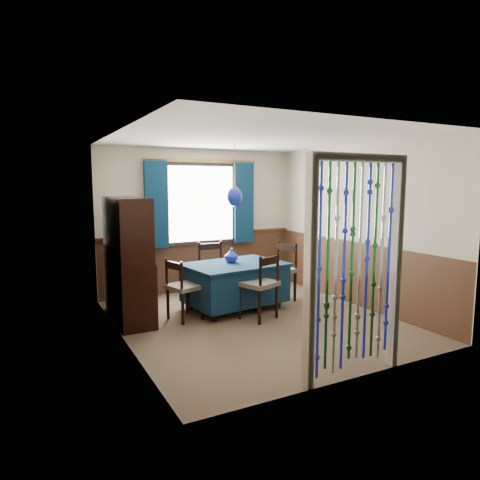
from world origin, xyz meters
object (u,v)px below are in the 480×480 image
dining_table (235,282)px  chair_left (183,287)px  pendant_lamp (235,196)px  vase_table (231,256)px  bowl_shelf (135,237)px  chair_right (280,270)px  sideboard (128,278)px  chair_near (260,284)px  chair_far (214,269)px  vase_sideboard (126,250)px

dining_table → chair_left: size_ratio=1.81×
dining_table → pendant_lamp: bearing=-73.1°
chair_left → pendant_lamp: (0.88, 0.14, 1.25)m
vase_table → bowl_shelf: size_ratio=0.88×
chair_right → sideboard: sideboard is taller
chair_near → chair_far: chair_near is taller
vase_sideboard → pendant_lamp: bearing=-20.2°
chair_near → chair_left: chair_near is taller
dining_table → chair_near: chair_near is taller
chair_right → chair_near: bearing=116.3°
sideboard → pendant_lamp: (1.55, -0.24, 1.12)m
chair_near → pendant_lamp: 1.36m
dining_table → chair_right: size_ratio=1.67×
chair_left → vase_table: 0.97m
chair_far → sideboard: bearing=21.3°
chair_near → pendant_lamp: (-0.09, 0.61, 1.21)m
chair_left → vase_table: bearing=89.7°
chair_right → bowl_shelf: bowl_shelf is taller
chair_near → vase_table: size_ratio=4.73×
sideboard → vase_sideboard: 0.47m
dining_table → bowl_shelf: (-1.49, 0.00, 0.79)m
chair_far → pendant_lamp: (0.04, -0.71, 1.22)m
chair_far → chair_left: (-0.85, -0.85, -0.03)m
sideboard → bowl_shelf: bearing=-74.9°
chair_near → pendant_lamp: pendant_lamp is taller
chair_far → chair_right: 1.10m
chair_left → bowl_shelf: (-0.61, 0.15, 0.73)m
chair_near → chair_right: chair_right is taller
chair_left → chair_near: bearing=48.0°
vase_table → chair_right: bearing=-2.7°
dining_table → vase_sideboard: vase_sideboard is taller
chair_near → bowl_shelf: bearing=137.9°
dining_table → sideboard: (-1.55, 0.24, 0.18)m
chair_near → sideboard: (-1.64, 0.85, 0.10)m
chair_near → vase_table: (-0.09, 0.72, 0.30)m
sideboard → chair_far: bearing=17.9°
chair_right → bowl_shelf: bearing=76.4°
vase_sideboard → dining_table: bearing=-20.2°
chair_left → vase_table: (0.88, 0.25, 0.34)m
dining_table → chair_right: 0.86m
sideboard → bowl_shelf: sideboard is taller
dining_table → sideboard: 1.58m
chair_far → bowl_shelf: bowl_shelf is taller
dining_table → vase_sideboard: 1.68m
chair_near → vase_sideboard: 2.01m
bowl_shelf → vase_sideboard: size_ratio=1.28×
vase_sideboard → sideboard: bearing=-100.9°
chair_near → chair_left: size_ratio=1.08×
dining_table → vase_sideboard: bearing=152.8°
chair_far → pendant_lamp: 1.41m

